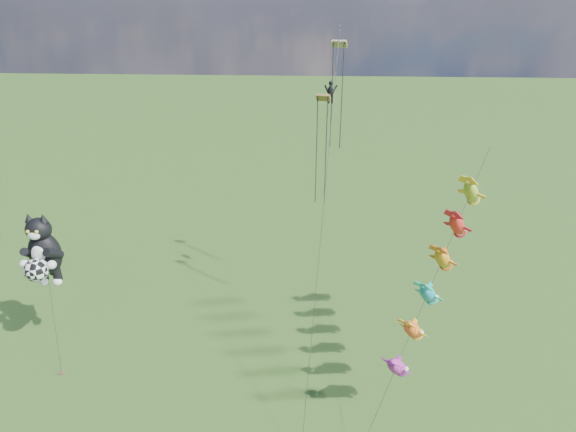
{
  "coord_description": "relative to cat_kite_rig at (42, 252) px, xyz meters",
  "views": [
    {
      "loc": [
        12.85,
        -23.06,
        25.98
      ],
      "look_at": [
        11.01,
        10.14,
        10.6
      ],
      "focal_mm": 30.0,
      "sensor_mm": 36.0,
      "label": 1
    }
  ],
  "objects": [
    {
      "name": "cat_kite_rig",
      "position": [
        0.0,
        0.0,
        0.0
      ],
      "size": [
        2.81,
        4.28,
        11.99
      ],
      "rotation": [
        0.0,
        0.0,
        0.31
      ],
      "color": "brown",
      "rests_on": "ground"
    },
    {
      "name": "ground",
      "position": [
        6.58,
        -6.32,
        -9.03
      ],
      "size": [
        300.0,
        300.0,
        0.0
      ],
      "primitive_type": "plane",
      "color": "#1C4210"
    },
    {
      "name": "parafoil_rig",
      "position": [
        20.51,
        5.23,
        9.79
      ],
      "size": [
        2.87,
        17.48,
        24.07
      ],
      "rotation": [
        0.0,
        0.0,
        -0.03
      ],
      "color": "brown",
      "rests_on": "ground"
    },
    {
      "name": "fish_windsock_rig",
      "position": [
        27.56,
        -2.02,
        0.17
      ],
      "size": [
        9.54,
        12.94,
        16.37
      ],
      "rotation": [
        0.0,
        0.0,
        -0.31
      ],
      "color": "brown",
      "rests_on": "ground"
    }
  ]
}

